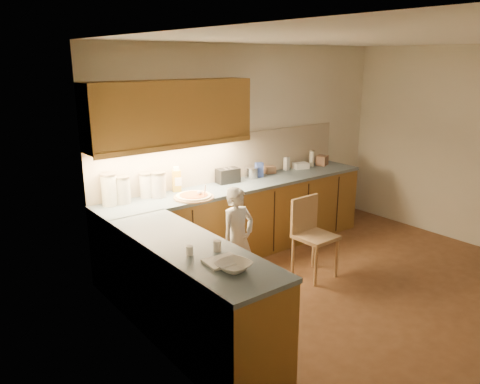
{
  "coord_description": "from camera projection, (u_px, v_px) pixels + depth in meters",
  "views": [
    {
      "loc": [
        -3.85,
        -2.73,
        2.43
      ],
      "look_at": [
        -0.8,
        1.2,
        1.0
      ],
      "focal_mm": 35.0,
      "sensor_mm": 36.0,
      "label": 1
    }
  ],
  "objects": [
    {
      "name": "white_bottle",
      "position": [
        287.0,
        164.0,
        6.5
      ],
      "size": [
        0.07,
        0.07,
        0.18
      ],
      "primitive_type": "cube",
      "rotation": [
        0.0,
        0.0,
        0.07
      ],
      "color": "silver",
      "rests_on": "l_counter"
    },
    {
      "name": "spice_jar_a",
      "position": [
        190.0,
        250.0,
        3.71
      ],
      "size": [
        0.07,
        0.07,
        0.08
      ],
      "primitive_type": "cylinder",
      "rotation": [
        0.0,
        0.0,
        0.4
      ],
      "color": "white",
      "rests_on": "l_counter"
    },
    {
      "name": "upper_cabinets",
      "position": [
        171.0,
        113.0,
        5.13
      ],
      "size": [
        1.95,
        0.36,
        0.73
      ],
      "color": "olive",
      "rests_on": "ground"
    },
    {
      "name": "dough_cloth",
      "position": [
        223.0,
        261.0,
        3.58
      ],
      "size": [
        0.28,
        0.23,
        0.02
      ],
      "primitive_type": "cube",
      "rotation": [
        0.0,
        0.0,
        -0.08
      ],
      "color": "silver",
      "rests_on": "l_counter"
    },
    {
      "name": "card_box_a",
      "position": [
        270.0,
        170.0,
        6.33
      ],
      "size": [
        0.16,
        0.13,
        0.1
      ],
      "primitive_type": "cube",
      "rotation": [
        0.0,
        0.0,
        -0.22
      ],
      "color": "#9B7253",
      "rests_on": "l_counter"
    },
    {
      "name": "pizza_on_board",
      "position": [
        194.0,
        196.0,
        5.22
      ],
      "size": [
        0.45,
        0.45,
        0.18
      ],
      "rotation": [
        0.0,
        0.0,
        -0.01
      ],
      "color": "tan",
      "rests_on": "l_counter"
    },
    {
      "name": "spice_jar_b",
      "position": [
        217.0,
        246.0,
        3.78
      ],
      "size": [
        0.09,
        0.09,
        0.09
      ],
      "primitive_type": "cylinder",
      "rotation": [
        0.0,
        0.0,
        0.35
      ],
      "color": "silver",
      "rests_on": "l_counter"
    },
    {
      "name": "oil_jug",
      "position": [
        177.0,
        180.0,
        5.45
      ],
      "size": [
        0.12,
        0.1,
        0.3
      ],
      "rotation": [
        0.0,
        0.0,
        -0.4
      ],
      "color": "gold",
      "rests_on": "l_counter"
    },
    {
      "name": "toaster",
      "position": [
        228.0,
        176.0,
        5.85
      ],
      "size": [
        0.3,
        0.19,
        0.19
      ],
      "rotation": [
        0.0,
        0.0,
        -0.11
      ],
      "color": "black",
      "rests_on": "l_counter"
    },
    {
      "name": "canister_b",
      "position": [
        123.0,
        190.0,
        5.0
      ],
      "size": [
        0.17,
        0.17,
        0.3
      ],
      "rotation": [
        0.0,
        0.0,
        0.34
      ],
      "color": "beige",
      "rests_on": "l_counter"
    },
    {
      "name": "blue_box",
      "position": [
        259.0,
        170.0,
        6.12
      ],
      "size": [
        0.11,
        0.09,
        0.2
      ],
      "primitive_type": "cube",
      "rotation": [
        0.0,
        0.0,
        -0.3
      ],
      "color": "#34499C",
      "rests_on": "l_counter"
    },
    {
      "name": "tall_jar",
      "position": [
        312.0,
        158.0,
        6.74
      ],
      "size": [
        0.08,
        0.08,
        0.23
      ],
      "rotation": [
        0.0,
        0.0,
        0.1
      ],
      "color": "white",
      "rests_on": "l_counter"
    },
    {
      "name": "canister_d",
      "position": [
        158.0,
        184.0,
        5.23
      ],
      "size": [
        0.18,
        0.18,
        0.29
      ],
      "rotation": [
        0.0,
        0.0,
        0.29
      ],
      "color": "beige",
      "rests_on": "l_counter"
    },
    {
      "name": "canister_a",
      "position": [
        109.0,
        189.0,
        4.93
      ],
      "size": [
        0.17,
        0.17,
        0.35
      ],
      "rotation": [
        0.0,
        0.0,
        0.18
      ],
      "color": "silver",
      "rests_on": "l_counter"
    },
    {
      "name": "card_box_b",
      "position": [
        322.0,
        160.0,
        6.82
      ],
      "size": [
        0.22,
        0.2,
        0.14
      ],
      "primitive_type": "cube",
      "rotation": [
        0.0,
        0.0,
        0.42
      ],
      "color": "#9E7155",
      "rests_on": "l_counter"
    },
    {
      "name": "backsplash",
      "position": [
        229.0,
        157.0,
        5.96
      ],
      "size": [
        3.75,
        0.02,
        0.58
      ],
      "primitive_type": "cube",
      "color": "#BEAD93",
      "rests_on": "l_counter"
    },
    {
      "name": "room",
      "position": [
        380.0,
        138.0,
        4.55
      ],
      "size": [
        4.54,
        4.5,
        2.62
      ],
      "color": "brown",
      "rests_on": "ground"
    },
    {
      "name": "canister_c",
      "position": [
        146.0,
        185.0,
        5.22
      ],
      "size": [
        0.15,
        0.15,
        0.28
      ],
      "rotation": [
        0.0,
        0.0,
        0.03
      ],
      "color": "white",
      "rests_on": "l_counter"
    },
    {
      "name": "child",
      "position": [
        238.0,
        240.0,
        4.96
      ],
      "size": [
        0.44,
        0.31,
        1.15
      ],
      "primitive_type": "imported",
      "rotation": [
        0.0,
        0.0,
        0.09
      ],
      "color": "white",
      "rests_on": "ground"
    },
    {
      "name": "wooden_chair",
      "position": [
        311.0,
        231.0,
        5.32
      ],
      "size": [
        0.42,
        0.42,
        0.91
      ],
      "rotation": [
        0.0,
        0.0,
        0.02
      ],
      "color": "tan",
      "rests_on": "ground"
    },
    {
      "name": "mixing_bowl",
      "position": [
        234.0,
        266.0,
        3.44
      ],
      "size": [
        0.29,
        0.29,
        0.06
      ],
      "primitive_type": "imported",
      "rotation": [
        0.0,
        0.0,
        0.16
      ],
      "color": "silver",
      "rests_on": "l_counter"
    },
    {
      "name": "flat_pack",
      "position": [
        301.0,
        166.0,
        6.61
      ],
      "size": [
        0.24,
        0.2,
        0.08
      ],
      "primitive_type": "cube",
      "rotation": [
        0.0,
        0.0,
        -0.29
      ],
      "color": "white",
      "rests_on": "l_counter"
    },
    {
      "name": "steel_pot",
      "position": [
        251.0,
        173.0,
        6.08
      ],
      "size": [
        0.19,
        0.19,
        0.14
      ],
      "color": "#BCBBC0",
      "rests_on": "l_counter"
    },
    {
      "name": "l_counter",
      "position": [
        229.0,
        239.0,
        5.29
      ],
      "size": [
        3.77,
        2.62,
        0.92
      ],
      "color": "olive",
      "rests_on": "ground"
    }
  ]
}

